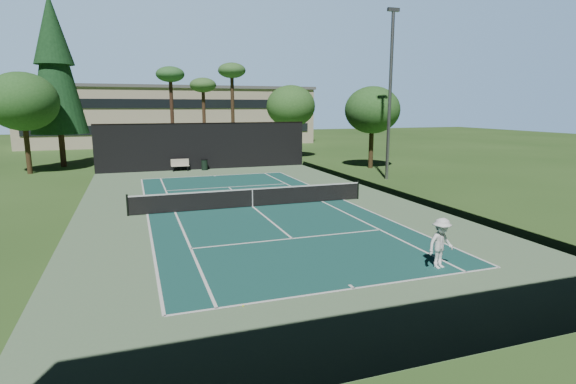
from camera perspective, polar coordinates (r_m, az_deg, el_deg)
name	(u,v)px	position (r m, az deg, el deg)	size (l,w,h in m)	color
ground	(253,207)	(24.50, -4.52, -1.90)	(160.00, 160.00, 0.00)	#2E541F
apron_slab	(253,207)	(24.50, -4.52, -1.89)	(18.00, 32.00, 0.01)	#60825B
court_surface	(253,207)	(24.50, -4.52, -1.87)	(10.97, 23.77, 0.01)	#184D47
court_lines	(253,207)	(24.50, -4.52, -1.85)	(11.07, 23.87, 0.01)	white
tennis_net	(252,197)	(24.39, -4.54, -0.62)	(12.90, 0.10, 1.10)	black
fence	(252,170)	(24.21, -4.63, 2.78)	(18.04, 32.05, 4.03)	black
player	(441,243)	(15.94, 18.85, -6.18)	(1.11, 0.64, 1.73)	white
tennis_ball_a	(243,306)	(12.63, -5.73, -14.19)	(0.06, 0.06, 0.06)	#D7E634
tennis_ball_b	(204,200)	(26.50, -10.57, -1.01)	(0.07, 0.07, 0.07)	#B7D730
tennis_ball_c	(265,190)	(29.32, -2.88, 0.29)	(0.08, 0.08, 0.08)	#E0EE36
tennis_ball_d	(196,200)	(26.76, -11.62, -0.94)	(0.06, 0.06, 0.06)	gold
park_bench	(180,165)	(39.17, -13.54, 3.40)	(1.50, 0.45, 1.02)	beige
trash_bin	(204,165)	(39.31, -10.56, 3.44)	(0.56, 0.56, 0.95)	black
pine_tree	(54,58)	(45.74, -27.59, 14.83)	(4.80, 4.80, 15.00)	#4E3021
palm_a	(170,78)	(47.40, -14.71, 13.83)	(2.80, 2.80, 9.32)	#40271B
palm_b	(203,88)	(49.76, -10.74, 12.87)	(2.80, 2.80, 8.42)	#482F1F
palm_c	(232,74)	(47.33, -7.14, 14.60)	(2.80, 2.80, 9.77)	#402C1B
decid_tree_a	(291,106)	(47.90, 0.37, 10.82)	(5.12, 5.12, 7.62)	#4D3821
decid_tree_b	(372,110)	(40.44, 10.66, 10.18)	(4.80, 4.80, 7.14)	#43321D
decid_tree_c	(23,102)	(41.92, -30.65, 9.83)	(5.44, 5.44, 8.09)	#46331E
campus_building	(173,115)	(69.40, -14.39, 9.46)	(40.50, 12.50, 8.30)	#BEAD93
light_pole	(390,92)	(34.28, 12.84, 12.33)	(0.90, 0.25, 12.22)	gray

